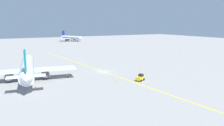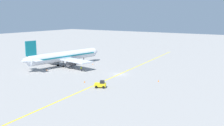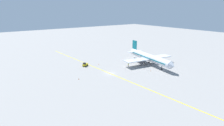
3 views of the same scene
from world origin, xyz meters
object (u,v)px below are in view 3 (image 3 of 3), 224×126
(traffic_cone_near_nose, at_px, (136,60))
(traffic_cone_by_wingtip, at_px, (79,79))
(traffic_cone_far_edge, at_px, (151,71))
(baggage_tug_white, at_px, (85,65))
(airplane_at_gate, at_px, (149,57))
(traffic_cone_mid_apron, at_px, (99,64))
(ground_crew_worker, at_px, (128,65))

(traffic_cone_near_nose, distance_m, traffic_cone_by_wingtip, 39.43)
(traffic_cone_far_edge, bearing_deg, traffic_cone_near_nose, -110.96)
(baggage_tug_white, bearing_deg, airplane_at_gate, 150.37)
(airplane_at_gate, height_order, traffic_cone_far_edge, airplane_at_gate)
(traffic_cone_far_edge, bearing_deg, traffic_cone_mid_apron, -57.46)
(traffic_cone_near_nose, height_order, traffic_cone_far_edge, same)
(baggage_tug_white, bearing_deg, traffic_cone_mid_apron, 165.19)
(ground_crew_worker, height_order, traffic_cone_near_nose, ground_crew_worker)
(traffic_cone_by_wingtip, bearing_deg, traffic_cone_mid_apron, -144.25)
(traffic_cone_near_nose, height_order, traffic_cone_mid_apron, same)
(airplane_at_gate, distance_m, traffic_cone_mid_apron, 26.67)
(baggage_tug_white, distance_m, ground_crew_worker, 22.09)
(traffic_cone_mid_apron, height_order, traffic_cone_far_edge, same)
(traffic_cone_by_wingtip, bearing_deg, airplane_at_gate, 176.88)
(traffic_cone_near_nose, bearing_deg, traffic_cone_far_edge, 69.04)
(traffic_cone_near_nose, distance_m, traffic_cone_mid_apron, 22.11)
(traffic_cone_mid_apron, bearing_deg, traffic_cone_far_edge, 122.54)
(airplane_at_gate, relative_size, traffic_cone_near_nose, 64.52)
(traffic_cone_mid_apron, distance_m, traffic_cone_by_wingtip, 21.41)
(traffic_cone_mid_apron, bearing_deg, ground_crew_worker, 133.49)
(baggage_tug_white, bearing_deg, traffic_cone_far_edge, 131.08)
(airplane_at_gate, height_order, ground_crew_worker, airplane_at_gate)
(baggage_tug_white, xyz_separation_m, ground_crew_worker, (-17.74, 13.17, 0.01))
(airplane_at_gate, bearing_deg, ground_crew_worker, -16.47)
(traffic_cone_mid_apron, xyz_separation_m, traffic_cone_by_wingtip, (17.38, 12.51, 0.00))
(airplane_at_gate, height_order, traffic_cone_near_nose, airplane_at_gate)
(traffic_cone_near_nose, distance_m, traffic_cone_far_edge, 18.81)
(airplane_at_gate, bearing_deg, traffic_cone_mid_apron, -33.65)
(traffic_cone_by_wingtip, bearing_deg, ground_crew_worker, -177.59)
(airplane_at_gate, height_order, traffic_cone_mid_apron, airplane_at_gate)
(airplane_at_gate, xyz_separation_m, traffic_cone_mid_apron, (22.02, -14.66, -3.43))
(ground_crew_worker, bearing_deg, traffic_cone_near_nose, -151.31)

